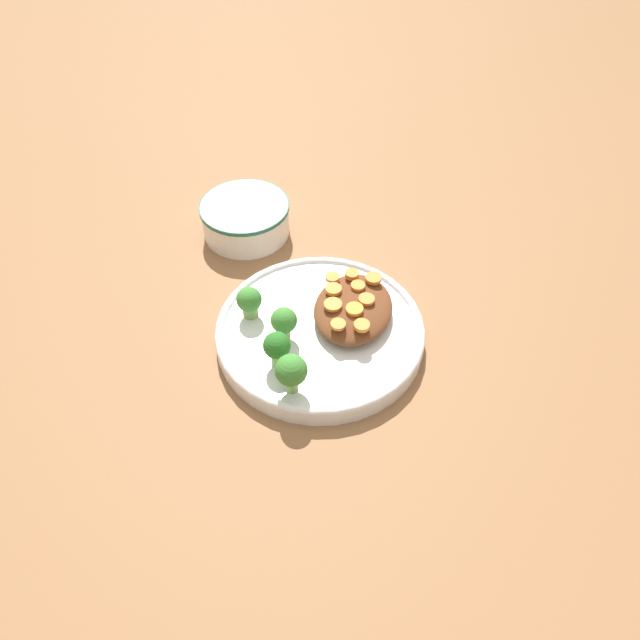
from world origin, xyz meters
name	(u,v)px	position (x,y,z in m)	size (l,w,h in m)	color
ground_plane	(320,339)	(0.00, 0.00, 0.00)	(4.00, 4.00, 0.00)	#8C603D
plate	(320,332)	(0.00, 0.00, 0.01)	(0.27, 0.27, 0.03)	white
dip_bowl	(245,217)	(0.18, 0.16, 0.03)	(0.13, 0.13, 0.05)	white
stew_mound	(353,309)	(0.03, -0.04, 0.04)	(0.13, 0.10, 0.03)	brown
broccoli_floret_0	(250,300)	(0.00, 0.09, 0.05)	(0.03, 0.03, 0.04)	#759E51
broccoli_floret_1	(284,322)	(-0.03, 0.04, 0.05)	(0.03, 0.03, 0.05)	#7FA85B
broccoli_floret_2	(277,347)	(-0.07, 0.03, 0.05)	(0.03, 0.03, 0.05)	#7FA85B
broccoli_floret_3	(291,371)	(-0.10, 0.01, 0.06)	(0.04, 0.04, 0.05)	#7FA85B
carrot_slice_0	(373,278)	(0.08, -0.05, 0.05)	(0.02, 0.02, 0.01)	orange
carrot_slice_1	(333,289)	(0.04, -0.01, 0.05)	(0.02, 0.02, 0.00)	orange
carrot_slice_2	(338,324)	(-0.01, -0.03, 0.05)	(0.02, 0.02, 0.00)	orange
carrot_slice_3	(367,299)	(0.04, -0.05, 0.05)	(0.02, 0.02, 0.00)	orange
carrot_slice_4	(333,305)	(0.02, -0.01, 0.05)	(0.02, 0.02, 0.00)	orange
carrot_slice_5	(362,325)	(-0.01, -0.05, 0.05)	(0.02, 0.02, 0.01)	orange
carrot_slice_6	(332,277)	(0.06, 0.00, 0.05)	(0.02, 0.02, 0.00)	orange
carrot_slice_7	(352,274)	(0.08, -0.02, 0.05)	(0.02, 0.02, 0.01)	orange
carrot_slice_8	(354,309)	(0.02, -0.04, 0.05)	(0.02, 0.02, 0.00)	orange
carrot_slice_9	(358,286)	(0.06, -0.04, 0.05)	(0.02, 0.02, 0.00)	orange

